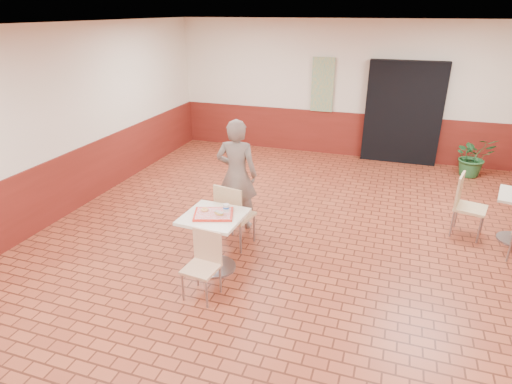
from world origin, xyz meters
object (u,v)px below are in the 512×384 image
(customer, at_px, (237,175))
(potted_plant, at_px, (473,156))
(chair_main_back, at_px, (233,213))
(ring_donut, at_px, (205,210))
(long_john_donut, at_px, (219,213))
(chair_main_front, at_px, (204,261))
(serving_tray, at_px, (213,214))
(chair_second_left, at_px, (466,202))
(paper_cup, at_px, (226,208))
(main_table, at_px, (214,233))

(customer, relative_size, potted_plant, 2.06)
(chair_main_back, height_order, ring_donut, chair_main_back)
(ring_donut, xyz_separation_m, long_john_donut, (0.22, -0.05, 0.00))
(potted_plant, bearing_deg, ring_donut, -128.06)
(chair_main_front, distance_m, serving_tray, 0.65)
(chair_second_left, bearing_deg, chair_main_front, 144.53)
(serving_tray, bearing_deg, chair_main_front, -79.52)
(chair_main_front, relative_size, paper_cup, 8.28)
(ring_donut, bearing_deg, serving_tray, -10.23)
(chair_main_front, height_order, ring_donut, ring_donut)
(paper_cup, bearing_deg, chair_second_left, 32.90)
(customer, distance_m, ring_donut, 1.21)
(long_john_donut, bearing_deg, ring_donut, 167.75)
(ring_donut, relative_size, paper_cup, 1.01)
(main_table, height_order, chair_main_back, chair_main_back)
(long_john_donut, xyz_separation_m, potted_plant, (3.54, 4.84, -0.41))
(customer, distance_m, potted_plant, 5.22)
(main_table, height_order, serving_tray, serving_tray)
(long_john_donut, xyz_separation_m, paper_cup, (0.05, 0.12, 0.03))
(chair_main_back, distance_m, ring_donut, 0.66)
(chair_main_front, xyz_separation_m, serving_tray, (-0.10, 0.55, 0.34))
(chair_main_front, xyz_separation_m, ring_donut, (-0.23, 0.57, 0.37))
(chair_main_back, height_order, paper_cup, chair_main_back)
(main_table, relative_size, customer, 0.45)
(serving_tray, relative_size, long_john_donut, 3.16)
(serving_tray, relative_size, chair_second_left, 0.52)
(ring_donut, height_order, chair_second_left, chair_second_left)
(customer, bearing_deg, ring_donut, 85.04)
(chair_second_left, bearing_deg, chair_main_back, 129.07)
(chair_second_left, bearing_deg, long_john_donut, 138.22)
(potted_plant, bearing_deg, paper_cup, -126.44)
(main_table, xyz_separation_m, chair_main_back, (0.02, 0.60, 0.01))
(chair_main_front, distance_m, potted_plant, 6.42)
(ring_donut, relative_size, chair_second_left, 0.11)
(customer, distance_m, paper_cup, 1.17)
(chair_main_front, xyz_separation_m, customer, (-0.25, 1.78, 0.41))
(chair_main_back, distance_m, potted_plant, 5.55)
(chair_second_left, height_order, potted_plant, chair_second_left)
(main_table, height_order, potted_plant, potted_plant)
(customer, relative_size, chair_second_left, 1.83)
(paper_cup, xyz_separation_m, chair_second_left, (3.04, 1.97, -0.34))
(paper_cup, xyz_separation_m, potted_plant, (3.49, 4.72, -0.44))
(ring_donut, relative_size, long_john_donut, 0.65)
(main_table, distance_m, chair_main_front, 0.56)
(customer, height_order, potted_plant, customer)
(chair_second_left, bearing_deg, paper_cup, 137.09)
(customer, bearing_deg, long_john_donut, 94.78)
(main_table, relative_size, potted_plant, 0.93)
(chair_main_back, relative_size, serving_tray, 1.99)
(main_table, xyz_separation_m, ring_donut, (-0.13, 0.02, 0.30))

